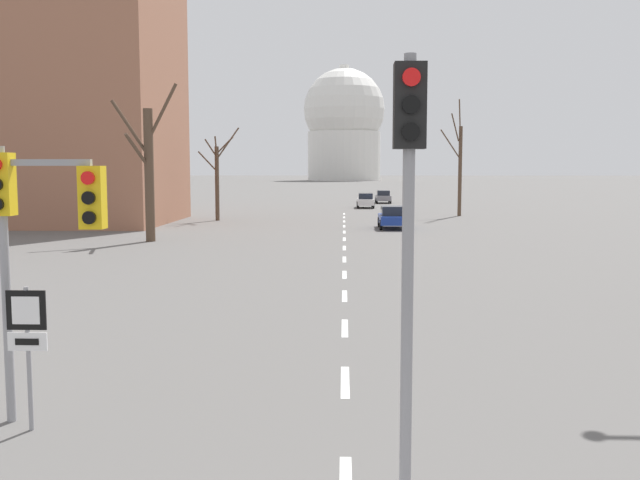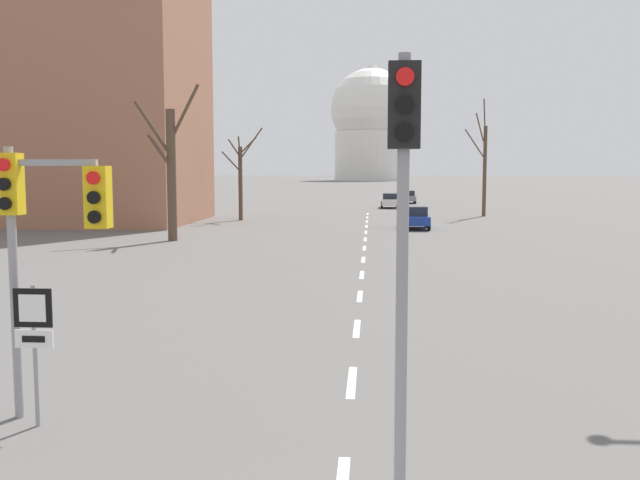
% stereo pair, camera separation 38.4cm
% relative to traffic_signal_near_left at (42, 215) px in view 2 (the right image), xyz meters
% --- Properties ---
extents(lane_stripe_1, '(0.16, 2.00, 0.01)m').
position_rel_traffic_signal_near_left_xyz_m(lane_stripe_1, '(4.77, 2.27, -3.24)').
color(lane_stripe_1, silver).
rests_on(lane_stripe_1, ground_plane).
extents(lane_stripe_2, '(0.16, 2.00, 0.01)m').
position_rel_traffic_signal_near_left_xyz_m(lane_stripe_2, '(4.77, 6.77, -3.24)').
color(lane_stripe_2, silver).
rests_on(lane_stripe_2, ground_plane).
extents(lane_stripe_3, '(0.16, 2.00, 0.01)m').
position_rel_traffic_signal_near_left_xyz_m(lane_stripe_3, '(4.77, 11.27, -3.24)').
color(lane_stripe_3, silver).
rests_on(lane_stripe_3, ground_plane).
extents(lane_stripe_4, '(0.16, 2.00, 0.01)m').
position_rel_traffic_signal_near_left_xyz_m(lane_stripe_4, '(4.77, 15.77, -3.24)').
color(lane_stripe_4, silver).
rests_on(lane_stripe_4, ground_plane).
extents(lane_stripe_5, '(0.16, 2.00, 0.01)m').
position_rel_traffic_signal_near_left_xyz_m(lane_stripe_5, '(4.77, 20.27, -3.24)').
color(lane_stripe_5, silver).
rests_on(lane_stripe_5, ground_plane).
extents(lane_stripe_6, '(0.16, 2.00, 0.01)m').
position_rel_traffic_signal_near_left_xyz_m(lane_stripe_6, '(4.77, 24.77, -3.24)').
color(lane_stripe_6, silver).
rests_on(lane_stripe_6, ground_plane).
extents(lane_stripe_7, '(0.16, 2.00, 0.01)m').
position_rel_traffic_signal_near_left_xyz_m(lane_stripe_7, '(4.77, 29.27, -3.24)').
color(lane_stripe_7, silver).
rests_on(lane_stripe_7, ground_plane).
extents(lane_stripe_8, '(0.16, 2.00, 0.01)m').
position_rel_traffic_signal_near_left_xyz_m(lane_stripe_8, '(4.77, 33.77, -3.24)').
color(lane_stripe_8, silver).
rests_on(lane_stripe_8, ground_plane).
extents(lane_stripe_9, '(0.16, 2.00, 0.01)m').
position_rel_traffic_signal_near_left_xyz_m(lane_stripe_9, '(4.77, 38.27, -3.24)').
color(lane_stripe_9, silver).
rests_on(lane_stripe_9, ground_plane).
extents(lane_stripe_10, '(0.16, 2.00, 0.01)m').
position_rel_traffic_signal_near_left_xyz_m(lane_stripe_10, '(4.77, 42.77, -3.24)').
color(lane_stripe_10, silver).
rests_on(lane_stripe_10, ground_plane).
extents(lane_stripe_11, '(0.16, 2.00, 0.01)m').
position_rel_traffic_signal_near_left_xyz_m(lane_stripe_11, '(4.77, 47.27, -3.24)').
color(lane_stripe_11, silver).
rests_on(lane_stripe_11, ground_plane).
extents(lane_stripe_12, '(0.16, 2.00, 0.01)m').
position_rel_traffic_signal_near_left_xyz_m(lane_stripe_12, '(4.77, 51.77, -3.24)').
color(lane_stripe_12, silver).
rests_on(lane_stripe_12, ground_plane).
extents(traffic_signal_near_left, '(1.76, 0.34, 4.32)m').
position_rel_traffic_signal_near_left_xyz_m(traffic_signal_near_left, '(0.00, 0.00, 0.00)').
color(traffic_signal_near_left, gray).
rests_on(traffic_signal_near_left, ground_plane).
extents(traffic_signal_centre_tall, '(0.36, 0.34, 5.26)m').
position_rel_traffic_signal_near_left_xyz_m(traffic_signal_centre_tall, '(5.47, -2.59, 0.41)').
color(traffic_signal_centre_tall, gray).
rests_on(traffic_signal_centre_tall, ground_plane).
extents(route_sign_post, '(0.60, 0.08, 2.21)m').
position_rel_traffic_signal_near_left_xyz_m(route_sign_post, '(-0.02, -0.38, -1.76)').
color(route_sign_post, gray).
rests_on(route_sign_post, ground_plane).
extents(sedan_near_left, '(1.72, 4.22, 1.49)m').
position_rel_traffic_signal_near_left_xyz_m(sedan_near_left, '(6.92, 61.44, -2.49)').
color(sedan_near_left, silver).
rests_on(sedan_near_left, ground_plane).
extents(sedan_near_right, '(1.84, 4.03, 1.51)m').
position_rel_traffic_signal_near_left_xyz_m(sedan_near_right, '(7.97, 36.46, -2.48)').
color(sedan_near_right, navy).
rests_on(sedan_near_right, ground_plane).
extents(sedan_mid_centre, '(1.74, 4.14, 1.47)m').
position_rel_traffic_signal_near_left_xyz_m(sedan_mid_centre, '(9.26, 71.44, -2.50)').
color(sedan_mid_centre, slate).
rests_on(sedan_mid_centre, ground_plane).
extents(bare_tree_left_near, '(3.18, 2.36, 7.09)m').
position_rel_traffic_signal_near_left_xyz_m(bare_tree_left_near, '(-4.91, 43.40, 0.10)').
color(bare_tree_left_near, brown).
rests_on(bare_tree_left_near, ground_plane).
extents(bare_tree_left_far, '(3.61, 1.79, 8.52)m').
position_rel_traffic_signal_near_left_xyz_m(bare_tree_left_far, '(-5.86, 27.69, 0.69)').
color(bare_tree_left_far, brown).
rests_on(bare_tree_left_far, ground_plane).
extents(bare_tree_right_far, '(2.00, 2.78, 9.54)m').
position_rel_traffic_signal_near_left_xyz_m(bare_tree_right_far, '(14.37, 49.31, 0.97)').
color(bare_tree_right_far, brown).
rests_on(bare_tree_right_far, ground_plane).
extents(capitol_dome, '(26.82, 26.82, 37.89)m').
position_rel_traffic_signal_near_left_xyz_m(capitol_dome, '(4.77, 228.33, 15.21)').
color(capitol_dome, silver).
rests_on(capitol_dome, ground_plane).
extents(apartment_block_left, '(18.00, 14.00, 23.97)m').
position_rel_traffic_signal_near_left_xyz_m(apartment_block_left, '(-17.00, 41.01, 8.73)').
color(apartment_block_left, '#9E664C').
rests_on(apartment_block_left, ground_plane).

